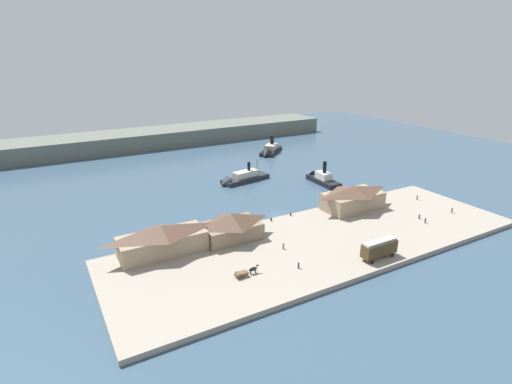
% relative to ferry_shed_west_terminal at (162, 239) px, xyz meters
% --- Properties ---
extents(ground_plane, '(320.00, 320.00, 0.00)m').
position_rel_ferry_shed_west_terminal_xyz_m(ground_plane, '(38.15, 8.94, -4.82)').
color(ground_plane, '#385166').
extents(quay_promenade, '(110.00, 36.00, 1.20)m').
position_rel_ferry_shed_west_terminal_xyz_m(quay_promenade, '(38.15, -13.06, -4.22)').
color(quay_promenade, '#9E9384').
rests_on(quay_promenade, ground).
extents(seawall_edge, '(110.00, 0.80, 1.00)m').
position_rel_ferry_shed_west_terminal_xyz_m(seawall_edge, '(38.15, 5.34, -4.32)').
color(seawall_edge, gray).
rests_on(seawall_edge, ground).
extents(ferry_shed_west_terminal, '(20.89, 8.57, 7.14)m').
position_rel_ferry_shed_west_terminal_xyz_m(ferry_shed_west_terminal, '(0.00, 0.00, 0.00)').
color(ferry_shed_west_terminal, '#998466').
rests_on(ferry_shed_west_terminal, quay_promenade).
extents(ferry_shed_east_terminal, '(14.88, 9.53, 7.00)m').
position_rel_ferry_shed_west_terminal_xyz_m(ferry_shed_east_terminal, '(17.72, -0.85, -0.07)').
color(ferry_shed_east_terminal, '#847056').
rests_on(ferry_shed_east_terminal, quay_promenade).
extents(ferry_shed_customs_shed, '(18.34, 10.00, 7.34)m').
position_rel_ferry_shed_west_terminal_xyz_m(ferry_shed_customs_shed, '(58.87, -0.73, 0.10)').
color(ferry_shed_customs_shed, '#998466').
rests_on(ferry_shed_customs_shed, quay_promenade).
extents(street_tram, '(9.27, 2.86, 4.51)m').
position_rel_ferry_shed_west_terminal_xyz_m(street_tram, '(43.18, -26.98, -1.01)').
color(street_tram, '#4C381E').
rests_on(street_tram, quay_promenade).
extents(horse_cart, '(5.67, 1.46, 1.87)m').
position_rel_ferry_shed_west_terminal_xyz_m(horse_cart, '(12.52, -18.65, -2.70)').
color(horse_cart, brown).
rests_on(horse_cart, quay_promenade).
extents(pedestrian_walking_east, '(0.40, 0.40, 1.62)m').
position_rel_ferry_shed_west_terminal_xyz_m(pedestrian_walking_east, '(69.49, -18.90, -2.89)').
color(pedestrian_walking_east, '#33384C').
rests_on(pedestrian_walking_east, quay_promenade).
extents(pedestrian_walking_west, '(0.38, 0.38, 1.54)m').
position_rel_ferry_shed_west_terminal_xyz_m(pedestrian_walking_west, '(70.42, -16.12, -2.92)').
color(pedestrian_walking_west, '#232328').
rests_on(pedestrian_walking_west, quay_promenade).
extents(pedestrian_near_west_shed, '(0.40, 0.40, 1.61)m').
position_rel_ferry_shed_west_terminal_xyz_m(pedestrian_near_west_shed, '(24.13, -21.69, -2.89)').
color(pedestrian_near_west_shed, '#33384C').
rests_on(pedestrian_near_west_shed, quay_promenade).
extents(pedestrian_near_east_shed, '(0.44, 0.44, 1.77)m').
position_rel_ferry_shed_west_terminal_xyz_m(pedestrian_near_east_shed, '(82.56, -17.85, -2.82)').
color(pedestrian_near_east_shed, '#6B5B4C').
rests_on(pedestrian_near_east_shed, quay_promenade).
extents(pedestrian_near_cart, '(0.43, 0.43, 1.73)m').
position_rel_ferry_shed_west_terminal_xyz_m(pedestrian_near_cart, '(82.59, -5.21, -2.84)').
color(pedestrian_near_cart, '#6B5B4C').
rests_on(pedestrian_near_cart, quay_promenade).
extents(pedestrian_by_tram, '(0.41, 0.41, 1.67)m').
position_rel_ferry_shed_west_terminal_xyz_m(pedestrian_by_tram, '(26.18, -12.37, -2.86)').
color(pedestrian_by_tram, '#6B5B4C').
rests_on(pedestrian_by_tram, quay_promenade).
extents(mooring_post_center_east, '(0.44, 0.44, 0.90)m').
position_rel_ferry_shed_west_terminal_xyz_m(mooring_post_center_east, '(39.46, 4.01, -3.17)').
color(mooring_post_center_east, black).
rests_on(mooring_post_center_east, quay_promenade).
extents(mooring_post_west, '(0.44, 0.44, 0.90)m').
position_rel_ferry_shed_west_terminal_xyz_m(mooring_post_west, '(32.48, 3.54, -3.17)').
color(mooring_post_west, black).
rests_on(mooring_post_west, quay_promenade).
extents(ferry_departing_north, '(21.55, 9.17, 9.37)m').
position_rel_ferry_shed_west_terminal_xyz_m(ferry_departing_north, '(42.59, 42.36, -3.52)').
color(ferry_departing_north, '#23282D').
rests_on(ferry_departing_north, ground).
extents(ferry_mid_harbor, '(18.84, 18.02, 9.94)m').
position_rel_ferry_shed_west_terminal_xyz_m(ferry_mid_harbor, '(74.80, 74.07, -3.44)').
color(ferry_mid_harbor, black).
rests_on(ferry_mid_harbor, ground).
extents(ferry_near_quay, '(5.52, 17.16, 9.94)m').
position_rel_ferry_shed_west_terminal_xyz_m(ferry_near_quay, '(68.92, 27.52, -3.30)').
color(ferry_near_quay, black).
rests_on(ferry_near_quay, ground).
extents(far_headland, '(180.00, 24.00, 8.00)m').
position_rel_ferry_shed_west_terminal_xyz_m(far_headland, '(38.15, 118.94, -0.82)').
color(far_headland, '#60665B').
rests_on(far_headland, ground).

